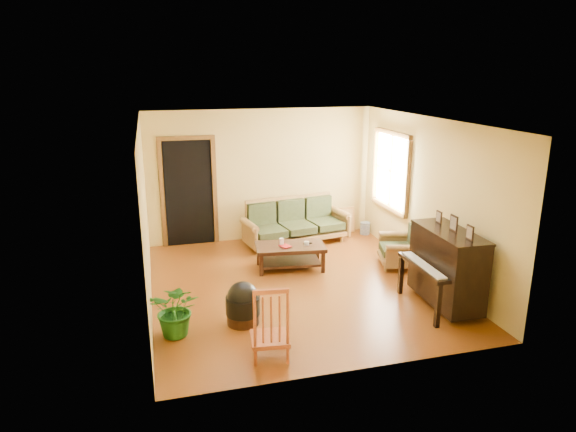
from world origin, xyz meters
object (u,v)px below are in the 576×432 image
object	(u,v)px
potted_plant	(177,309)
coffee_table	(290,257)
footstool	(243,308)
ceramic_crock	(365,228)
sofa	(297,222)
armchair	(399,245)
red_chair	(270,320)
piano	(447,269)

from	to	relation	value
potted_plant	coffee_table	bearing A→B (deg)	42.49
footstool	potted_plant	distance (m)	0.89
ceramic_crock	sofa	bearing A→B (deg)	-172.89
sofa	armchair	world-z (taller)	sofa
ceramic_crock	potted_plant	xyz separation A→B (m)	(-4.04, -3.30, 0.24)
sofa	red_chair	xyz separation A→B (m)	(-1.46, -3.91, 0.03)
piano	potted_plant	world-z (taller)	piano
armchair	footstool	size ratio (longest dim) A/B	1.66
ceramic_crock	potted_plant	bearing A→B (deg)	-140.77
potted_plant	piano	bearing A→B (deg)	-2.20
footstool	potted_plant	bearing A→B (deg)	-173.48
coffee_table	footstool	xyz separation A→B (m)	(-1.14, -1.75, 0.01)
red_chair	potted_plant	bearing A→B (deg)	148.78
footstool	piano	bearing A→B (deg)	-4.81
piano	ceramic_crock	world-z (taller)	piano
red_chair	potted_plant	distance (m)	1.32
armchair	ceramic_crock	bearing A→B (deg)	100.60
coffee_table	potted_plant	distance (m)	2.74
armchair	ceramic_crock	xyz separation A→B (m)	(0.16, 1.83, -0.26)
piano	footstool	distance (m)	2.95
sofa	potted_plant	world-z (taller)	sofa
coffee_table	sofa	bearing A→B (deg)	69.14
sofa	red_chair	distance (m)	4.18
coffee_table	piano	world-z (taller)	piano
sofa	piano	size ratio (longest dim) A/B	1.59
coffee_table	red_chair	size ratio (longest dim) A/B	1.24
armchair	sofa	bearing A→B (deg)	145.88
armchair	red_chair	world-z (taller)	red_chair
footstool	potted_plant	xyz separation A→B (m)	(-0.88, -0.10, 0.15)
red_chair	potted_plant	xyz separation A→B (m)	(-1.03, 0.80, -0.11)
piano	red_chair	distance (m)	2.84
piano	footstool	xyz separation A→B (m)	(-2.92, 0.25, -0.35)
piano	potted_plant	xyz separation A→B (m)	(-3.80, 0.15, -0.21)
sofa	coffee_table	xyz separation A→B (m)	(-0.48, -1.26, -0.23)
red_chair	ceramic_crock	bearing A→B (deg)	60.43
footstool	ceramic_crock	xyz separation A→B (m)	(3.16, 3.20, -0.09)
sofa	coffee_table	world-z (taller)	sofa
armchair	piano	bearing A→B (deg)	-77.22
red_chair	coffee_table	bearing A→B (deg)	76.31
coffee_table	potted_plant	world-z (taller)	potted_plant
piano	footstool	bearing A→B (deg)	176.70
coffee_table	ceramic_crock	bearing A→B (deg)	35.64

